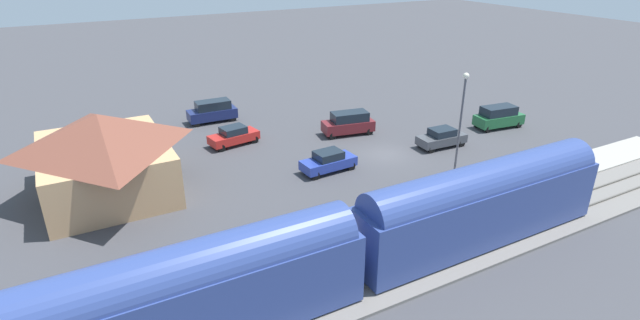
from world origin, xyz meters
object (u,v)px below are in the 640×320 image
object	(u,v)px
light_pole_near_platform	(461,117)
passenger_train	(182,296)
station_building	(104,153)
sedan_blue	(328,161)
suv_navy	(212,111)
suv_green	(499,117)
pedestrian_waiting_far	(508,170)
sedan_red	(234,136)
suv_maroon	(349,123)
pedestrian_on_platform	(557,164)
sedan_charcoal	(442,138)

from	to	relation	value
light_pole_near_platform	passenger_train	bearing A→B (deg)	107.03
station_building	sedan_blue	xyz separation A→B (m)	(-4.65, -15.93, -2.26)
suv_navy	suv_green	bearing A→B (deg)	-122.31
pedestrian_waiting_far	suv_navy	bearing A→B (deg)	31.07
pedestrian_waiting_far	sedan_red	size ratio (longest dim) A/B	0.36
passenger_train	station_building	xyz separation A→B (m)	(18.00, 1.05, 0.28)
station_building	sedan_blue	bearing A→B (deg)	-106.26
pedestrian_waiting_far	suv_maroon	world-z (taller)	suv_maroon
suv_navy	sedan_red	bearing A→B (deg)	177.79
sedan_red	pedestrian_waiting_far	bearing A→B (deg)	-139.29
pedestrian_on_platform	passenger_train	bearing A→B (deg)	96.86
suv_green	suv_navy	world-z (taller)	same
passenger_train	station_building	bearing A→B (deg)	3.32
passenger_train	light_pole_near_platform	world-z (taller)	light_pole_near_platform
sedan_red	light_pole_near_platform	distance (m)	20.27
suv_navy	sedan_red	xyz separation A→B (m)	(-7.18, 0.28, -0.27)
suv_maroon	sedan_red	size ratio (longest dim) A/B	1.09
suv_maroon	pedestrian_on_platform	bearing A→B (deg)	-151.24
station_building	suv_navy	distance (m)	16.49
passenger_train	sedan_charcoal	world-z (taller)	passenger_train
pedestrian_waiting_far	suv_maroon	size ratio (longest dim) A/B	0.33
suv_navy	suv_maroon	distance (m)	14.31
sedan_blue	light_pole_near_platform	xyz separation A→B (m)	(-6.55, -7.31, 4.47)
suv_green	light_pole_near_platform	world-z (taller)	light_pole_near_platform
pedestrian_on_platform	pedestrian_waiting_far	bearing A→B (deg)	75.81
station_building	pedestrian_on_platform	world-z (taller)	station_building
suv_navy	pedestrian_waiting_far	bearing A→B (deg)	-148.93
pedestrian_on_platform	light_pole_near_platform	bearing A→B (deg)	66.70
station_building	pedestrian_waiting_far	bearing A→B (deg)	-116.72
sedan_charcoal	light_pole_near_platform	xyz separation A→B (m)	(-6.21, 4.26, 4.47)
suv_green	light_pole_near_platform	xyz separation A→B (m)	(-7.41, 12.69, 4.20)
station_building	suv_green	xyz separation A→B (m)	(-3.79, -35.93, -1.99)
suv_green	sedan_blue	bearing A→B (deg)	92.45
sedan_blue	suv_maroon	world-z (taller)	suv_maroon
sedan_blue	suv_maroon	bearing A→B (deg)	-42.48
suv_maroon	station_building	bearing A→B (deg)	94.70
suv_navy	light_pole_near_platform	bearing A→B (deg)	-152.79
suv_green	sedan_blue	size ratio (longest dim) A/B	1.11
pedestrian_on_platform	suv_green	bearing A→B (deg)	-26.01
suv_maroon	pedestrian_waiting_far	bearing A→B (deg)	-162.66
passenger_train	suv_maroon	xyz separation A→B (m)	(19.79, -20.79, -1.71)
pedestrian_waiting_far	sedan_blue	bearing A→B (deg)	50.64
suv_navy	sedan_blue	distance (m)	16.92
station_building	sedan_red	size ratio (longest dim) A/B	2.41
sedan_charcoal	suv_green	bearing A→B (deg)	-81.93
suv_navy	sedan_charcoal	size ratio (longest dim) A/B	1.08
pedestrian_waiting_far	suv_maroon	bearing A→B (deg)	17.34
sedan_blue	pedestrian_waiting_far	bearing A→B (deg)	-129.36
sedan_blue	light_pole_near_platform	bearing A→B (deg)	-131.88
passenger_train	suv_navy	bearing A→B (deg)	-19.38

